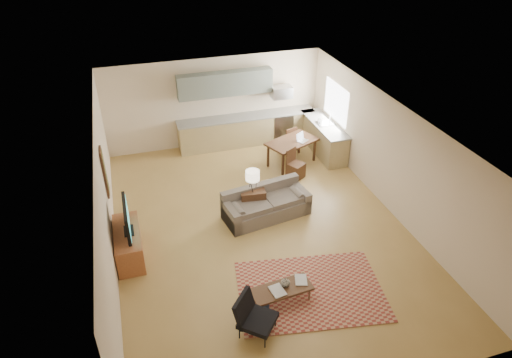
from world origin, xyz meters
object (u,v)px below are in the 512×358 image
object	(u,v)px
coffee_table	(282,295)
tv_credenza	(129,244)
sofa	(266,203)
armchair	(258,317)
dining_table	(291,152)
console_table	(253,202)

from	to	relation	value
coffee_table	tv_credenza	distance (m)	3.45
sofa	armchair	world-z (taller)	armchair
coffee_table	armchair	bearing A→B (deg)	-144.56
coffee_table	armchair	xyz separation A→B (m)	(-0.65, -0.56, 0.21)
coffee_table	armchair	distance (m)	0.88
sofa	dining_table	distance (m)	2.66
coffee_table	dining_table	distance (m)	5.31
coffee_table	tv_credenza	bearing A→B (deg)	135.11
sofa	coffee_table	size ratio (longest dim) A/B	1.82
armchair	dining_table	world-z (taller)	armchair
dining_table	armchair	bearing A→B (deg)	-139.48
tv_credenza	console_table	bearing A→B (deg)	13.07
armchair	coffee_table	bearing A→B (deg)	-8.30
coffee_table	console_table	xyz separation A→B (m)	(0.29, 2.88, 0.17)
sofa	console_table	xyz separation A→B (m)	(-0.29, 0.19, -0.03)
coffee_table	dining_table	bearing A→B (deg)	61.78
sofa	tv_credenza	bearing A→B (deg)	179.43
armchair	sofa	bearing A→B (deg)	20.16
tv_credenza	coffee_table	bearing A→B (deg)	-39.46
coffee_table	dining_table	world-z (taller)	dining_table
sofa	tv_credenza	size ratio (longest dim) A/B	1.51
tv_credenza	dining_table	bearing A→B (deg)	29.81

